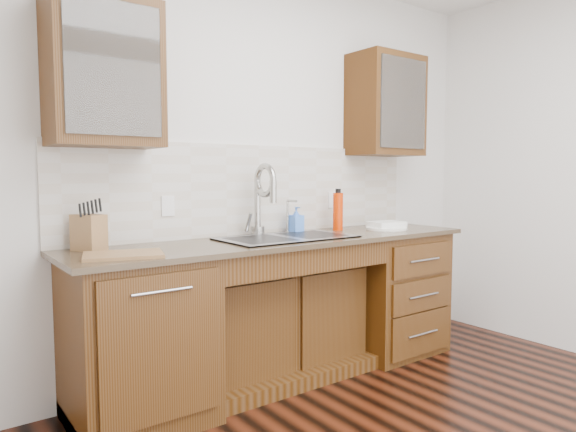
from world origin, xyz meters
TOP-DOWN VIEW (x-y plane):
  - wall_back at (0.00, 1.80)m, footprint 4.00×0.10m
  - base_cabinet_left at (-0.95, 1.44)m, footprint 0.70×0.62m
  - base_cabinet_center at (0.00, 1.53)m, footprint 1.20×0.44m
  - base_cabinet_right at (0.95, 1.44)m, footprint 0.70×0.62m
  - countertop at (0.00, 1.43)m, footprint 2.70×0.65m
  - backsplash at (0.00, 1.74)m, footprint 2.70×0.02m
  - sink at (0.00, 1.41)m, footprint 0.84×0.46m
  - faucet at (-0.07, 1.64)m, footprint 0.04×0.04m
  - filter_tap at (0.18, 1.65)m, footprint 0.02×0.02m
  - upper_cabinet_left at (-1.05, 1.58)m, footprint 0.55×0.34m
  - upper_cabinet_right at (1.05, 1.58)m, footprint 0.55×0.34m
  - outlet_left at (-0.65, 1.73)m, footprint 0.08×0.01m
  - outlet_right at (0.65, 1.73)m, footprint 0.08×0.01m
  - soap_bottle at (0.23, 1.62)m, footprint 0.08×0.09m
  - water_bottle at (0.57, 1.57)m, footprint 0.09×0.09m
  - plate at (0.88, 1.40)m, footprint 0.32×0.32m
  - dish_towel at (0.92, 1.43)m, footprint 0.26×0.20m
  - knife_block at (-1.14, 1.60)m, footprint 0.16×0.20m
  - cutting_board at (-1.06, 1.31)m, footprint 0.43×0.35m
  - cup_left_a at (-1.19, 1.58)m, footprint 0.12×0.12m
  - cup_left_b at (-0.93, 1.58)m, footprint 0.14×0.14m
  - cup_right_a at (0.93, 1.58)m, footprint 0.13×0.13m
  - cup_right_b at (1.19, 1.58)m, footprint 0.14×0.14m

SIDE VIEW (x-z plane):
  - base_cabinet_center at x=0.00m, z-range 0.00..0.70m
  - base_cabinet_left at x=-0.95m, z-range 0.00..0.88m
  - base_cabinet_right at x=0.95m, z-range 0.00..0.88m
  - sink at x=0.00m, z-range 0.73..0.92m
  - countertop at x=0.00m, z-range 0.88..0.91m
  - plate at x=0.88m, z-range 0.91..0.93m
  - cutting_board at x=-1.06m, z-range 0.91..0.93m
  - dish_towel at x=0.92m, z-range 0.93..0.96m
  - soap_bottle at x=0.23m, z-range 0.91..1.09m
  - knife_block at x=-1.14m, z-range 0.91..1.10m
  - filter_tap at x=0.18m, z-range 0.91..1.15m
  - water_bottle at x=0.57m, z-range 0.91..1.18m
  - faucet at x=-0.07m, z-range 0.91..1.31m
  - outlet_left at x=-0.65m, z-range 1.06..1.18m
  - outlet_right at x=0.65m, z-range 1.06..1.18m
  - backsplash at x=0.00m, z-range 0.91..1.50m
  - wall_back at x=0.00m, z-range 0.00..2.70m
  - cup_left_a at x=-1.19m, z-range 1.72..1.82m
  - cup_right_b at x=1.19m, z-range 1.72..1.82m
  - cup_left_b at x=-0.93m, z-range 1.72..1.83m
  - cup_right_a at x=0.93m, z-range 1.72..1.83m
  - upper_cabinet_left at x=-1.05m, z-range 1.45..2.20m
  - upper_cabinet_right at x=1.05m, z-range 1.45..2.20m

